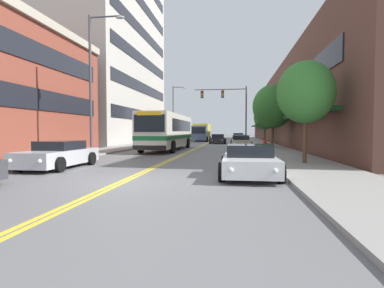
{
  "coord_description": "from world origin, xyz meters",
  "views": [
    {
      "loc": [
        3.71,
        -9.68,
        1.71
      ],
      "look_at": [
        -0.31,
        18.89,
        0.46
      ],
      "focal_mm": 28.0,
      "sensor_mm": 36.0,
      "label": 1
    }
  ],
  "objects": [
    {
      "name": "car_white_parked_right_foreground",
      "position": [
        4.28,
        1.66,
        0.57
      ],
      "size": [
        2.16,
        4.22,
        1.19
      ],
      "color": "white",
      "rests_on": "ground_plane"
    },
    {
      "name": "sidewalk_right",
      "position": [
        7.2,
        37.0,
        0.06
      ],
      "size": [
        3.4,
        106.0,
        0.12
      ],
      "color": "gray",
      "rests_on": "ground_plane"
    },
    {
      "name": "street_tree_right_mid",
      "position": [
        7.35,
        19.89,
        4.06
      ],
      "size": [
        3.78,
        3.78,
        6.02
      ],
      "color": "brown",
      "rests_on": "sidewalk_right"
    },
    {
      "name": "traffic_signal_mast",
      "position": [
        3.06,
        28.63,
        5.23
      ],
      "size": [
        6.64,
        0.38,
        7.35
      ],
      "color": "#47474C",
      "rests_on": "ground_plane"
    },
    {
      "name": "car_silver_parked_left_mid",
      "position": [
        -4.36,
        3.18,
        0.6
      ],
      "size": [
        2.08,
        4.62,
        1.25
      ],
      "color": "#B7B7BC",
      "rests_on": "ground_plane"
    },
    {
      "name": "storefront_row_right",
      "position": [
        13.13,
        37.0,
        4.8
      ],
      "size": [
        9.1,
        68.0,
        9.61
      ],
      "color": "brown",
      "rests_on": "ground_plane"
    },
    {
      "name": "street_lamp_left_near",
      "position": [
        -5.01,
        8.28,
        5.26
      ],
      "size": [
        2.36,
        0.28,
        8.96
      ],
      "color": "#47474C",
      "rests_on": "ground_plane"
    },
    {
      "name": "office_tower_left",
      "position": [
        -15.14,
        32.05,
        15.62
      ],
      "size": [
        12.08,
        25.37,
        31.25
      ],
      "color": "#BCB7AD",
      "rests_on": "ground_plane"
    },
    {
      "name": "car_beige_parked_right_far",
      "position": [
        4.44,
        21.77,
        0.6
      ],
      "size": [
        2.17,
        4.2,
        1.27
      ],
      "color": "#BCAD89",
      "rests_on": "ground_plane"
    },
    {
      "name": "street_tree_right_near",
      "position": [
        7.22,
        5.89,
        3.62
      ],
      "size": [
        2.81,
        2.81,
        5.06
      ],
      "color": "brown",
      "rests_on": "sidewalk_right"
    },
    {
      "name": "fire_hydrant",
      "position": [
        5.95,
        12.72,
        0.58
      ],
      "size": [
        0.36,
        0.28,
        0.92
      ],
      "color": "red",
      "rests_on": "sidewalk_right"
    },
    {
      "name": "sidewalk_left",
      "position": [
        -7.2,
        37.0,
        0.06
      ],
      "size": [
        3.4,
        106.0,
        0.12
      ],
      "color": "gray",
      "rests_on": "ground_plane"
    },
    {
      "name": "ground_plane",
      "position": [
        0.0,
        37.0,
        0.0
      ],
      "size": [
        240.0,
        240.0,
        0.0
      ],
      "primitive_type": "plane",
      "color": "slate"
    },
    {
      "name": "car_red_parked_right_mid",
      "position": [
        4.44,
        43.15,
        0.63
      ],
      "size": [
        2.19,
        4.71,
        1.36
      ],
      "color": "maroon",
      "rests_on": "ground_plane"
    },
    {
      "name": "street_lamp_left_far",
      "position": [
        -5.04,
        34.26,
        4.91
      ],
      "size": [
        2.05,
        0.28,
        8.37
      ],
      "color": "#47474C",
      "rests_on": "ground_plane"
    },
    {
      "name": "city_bus",
      "position": [
        -2.21,
        17.05,
        1.79
      ],
      "size": [
        2.84,
        12.33,
        3.16
      ],
      "color": "silver",
      "rests_on": "ground_plane"
    },
    {
      "name": "car_champagne_parked_left_near",
      "position": [
        -4.38,
        30.96,
        0.61
      ],
      "size": [
        2.01,
        4.29,
        1.29
      ],
      "color": "beige",
      "rests_on": "ground_plane"
    },
    {
      "name": "car_charcoal_moving_lead",
      "position": [
        1.5,
        32.15,
        0.6
      ],
      "size": [
        2.18,
        4.74,
        1.29
      ],
      "color": "#232328",
      "rests_on": "ground_plane"
    },
    {
      "name": "box_truck",
      "position": [
        -1.88,
        41.52,
        1.53
      ],
      "size": [
        2.83,
        8.03,
        2.94
      ],
      "color": "#475675",
      "rests_on": "ground_plane"
    },
    {
      "name": "centre_line",
      "position": [
        0.0,
        37.0,
        0.0
      ],
      "size": [
        0.34,
        106.0,
        0.01
      ],
      "color": "yellow",
      "rests_on": "ground_plane"
    },
    {
      "name": "street_tree_right_far",
      "position": [
        7.79,
        31.49,
        3.54
      ],
      "size": [
        2.93,
        2.93,
        5.04
      ],
      "color": "brown",
      "rests_on": "sidewalk_right"
    },
    {
      "name": "car_navy_parked_right_end",
      "position": [
        4.35,
        29.73,
        0.58
      ],
      "size": [
        2.06,
        4.5,
        1.25
      ],
      "color": "#19234C",
      "rests_on": "ground_plane"
    }
  ]
}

